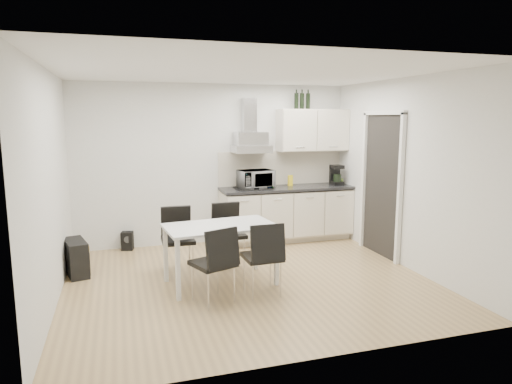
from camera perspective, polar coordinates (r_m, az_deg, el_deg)
ground at (r=5.92m, az=-0.92°, el=-11.07°), size 4.50×4.50×0.00m
wall_back at (r=7.53m, az=-5.14°, el=3.46°), size 4.50×0.10×2.60m
wall_front at (r=3.75m, az=7.49°, el=-2.46°), size 4.50×0.10×2.60m
wall_left at (r=5.44m, az=-24.38°, el=0.44°), size 0.10×4.00×2.60m
wall_right at (r=6.58m, az=18.25°, el=2.19°), size 0.10×4.00×2.60m
ceiling at (r=5.58m, az=-0.99°, el=14.85°), size 4.50×4.50×0.00m
doorway at (r=7.05m, az=15.33°, el=0.71°), size 0.08×1.04×2.10m
kitchenette at (r=7.67m, az=4.04°, el=0.04°), size 2.22×0.64×2.52m
dining_table at (r=5.67m, az=-4.51°, el=-4.99°), size 1.41×0.90×0.75m
chair_far_left at (r=6.17m, az=-9.72°, el=-6.06°), size 0.45×0.51×0.88m
chair_far_right at (r=6.36m, az=-3.37°, el=-5.47°), size 0.46×0.51×0.88m
chair_near_left at (r=5.17m, az=-5.41°, el=-8.99°), size 0.59×0.62×0.88m
chair_near_right at (r=5.38m, az=0.76°, el=-8.21°), size 0.45×0.51×0.88m
guitar_amp at (r=6.52m, az=-21.56°, el=-7.64°), size 0.37×0.60×0.47m
floor_speaker at (r=7.49m, az=-15.78°, el=-5.90°), size 0.20×0.19×0.29m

